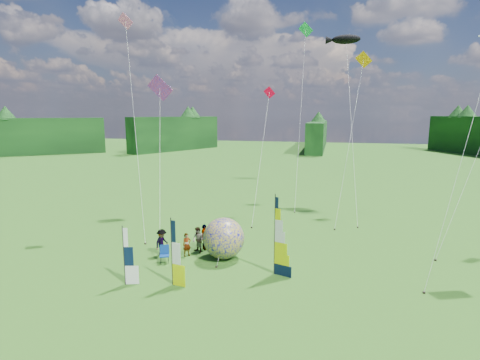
% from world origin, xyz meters
% --- Properties ---
extents(ground, '(220.00, 220.00, 0.00)m').
position_xyz_m(ground, '(0.00, 0.00, 0.00)').
color(ground, '#477C1F').
rests_on(ground, ground).
extents(treeline_ring, '(210.00, 210.00, 8.00)m').
position_xyz_m(treeline_ring, '(0.00, 0.00, 4.00)').
color(treeline_ring, '#1B571A').
rests_on(treeline_ring, ground).
extents(feather_banner_main, '(1.23, 0.48, 4.64)m').
position_xyz_m(feather_banner_main, '(1.09, 3.90, 2.32)').
color(feather_banner_main, black).
rests_on(feather_banner_main, ground).
extents(side_banner_left, '(1.02, 0.28, 3.69)m').
position_xyz_m(side_banner_left, '(-4.10, 1.15, 1.84)').
color(side_banner_left, '#DBE900').
rests_on(side_banner_left, ground).
extents(side_banner_far, '(0.95, 0.35, 3.23)m').
position_xyz_m(side_banner_far, '(-6.66, 0.56, 1.62)').
color(side_banner_far, white).
rests_on(side_banner_far, ground).
extents(bol_inflatable, '(3.56, 3.56, 2.68)m').
position_xyz_m(bol_inflatable, '(-2.48, 5.57, 1.34)').
color(bol_inflatable, '#00038E').
rests_on(bol_inflatable, ground).
extents(spectator_a, '(0.67, 0.67, 1.56)m').
position_xyz_m(spectator_a, '(-4.94, 5.30, 0.78)').
color(spectator_a, '#66594C').
rests_on(spectator_a, ground).
extents(spectator_b, '(0.93, 0.82, 1.74)m').
position_xyz_m(spectator_b, '(-4.46, 6.13, 0.87)').
color(spectator_b, '#66594C').
rests_on(spectator_b, ground).
extents(spectator_c, '(0.67, 1.21, 1.78)m').
position_xyz_m(spectator_c, '(-6.60, 5.05, 0.89)').
color(spectator_c, '#66594C').
rests_on(spectator_c, ground).
extents(spectator_d, '(0.97, 1.11, 1.81)m').
position_xyz_m(spectator_d, '(-4.20, 6.69, 0.90)').
color(spectator_d, '#66594C').
rests_on(spectator_d, ground).
extents(camp_chair, '(0.83, 0.83, 1.10)m').
position_xyz_m(camp_chair, '(-5.88, 3.90, 0.55)').
color(camp_chair, navy).
rests_on(camp_chair, ground).
extents(kite_whale, '(7.99, 16.46, 18.82)m').
position_xyz_m(kite_whale, '(5.72, 20.77, 9.41)').
color(kite_whale, black).
rests_on(kite_whale, ground).
extents(kite_rainbow_delta, '(8.65, 12.96, 13.75)m').
position_xyz_m(kite_rainbow_delta, '(-10.20, 12.60, 6.87)').
color(kite_rainbow_delta, red).
rests_on(kite_rainbow_delta, ground).
extents(kite_parafoil, '(10.65, 12.54, 17.60)m').
position_xyz_m(kite_parafoil, '(11.49, 7.00, 8.80)').
color(kite_parafoil, '#AF000B').
rests_on(kite_parafoil, ground).
extents(small_kite_red, '(5.74, 9.44, 12.27)m').
position_xyz_m(small_kite_red, '(-2.06, 16.14, 6.14)').
color(small_kite_red, red).
rests_on(small_kite_red, ground).
extents(small_kite_orange, '(5.27, 12.10, 15.77)m').
position_xyz_m(small_kite_orange, '(5.61, 18.09, 7.89)').
color(small_kite_orange, '#DC9000').
rests_on(small_kite_orange, ground).
extents(small_kite_yellow, '(9.60, 10.04, 12.13)m').
position_xyz_m(small_kite_yellow, '(13.17, 11.11, 6.07)').
color(small_kite_yellow, '#F0FF3A').
rests_on(small_kite_yellow, ground).
extents(small_kite_pink, '(5.91, 7.25, 17.62)m').
position_xyz_m(small_kite_pink, '(-10.51, 9.19, 8.81)').
color(small_kite_pink, '#DF5A96').
rests_on(small_kite_pink, ground).
extents(small_kite_green, '(3.82, 13.47, 20.09)m').
position_xyz_m(small_kite_green, '(0.72, 23.37, 10.04)').
color(small_kite_green, green).
rests_on(small_kite_green, ground).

